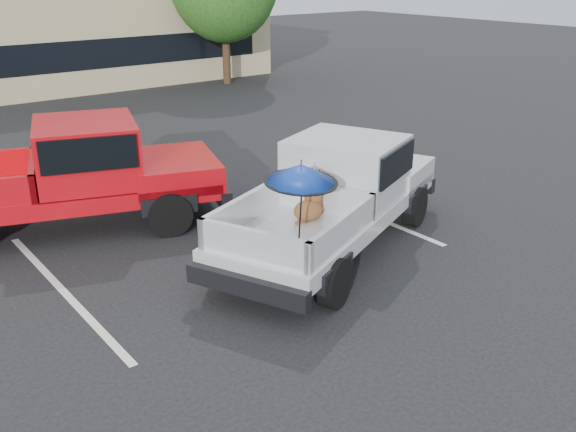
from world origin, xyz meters
The scene contains 6 objects.
ground centered at (0.00, 0.00, 0.00)m, with size 90.00×90.00×0.00m, color black.
stripe_left centered at (-3.00, 2.00, 0.00)m, with size 0.12×5.00×0.01m, color silver.
stripe_right centered at (3.00, 2.00, 0.00)m, with size 0.12×5.00×0.01m, color silver.
motel_building centered at (2.00, 20.99, 3.21)m, with size 20.40×8.40×6.30m.
silver_pickup centered at (1.61, 0.80, 1.05)m, with size 6.00×4.03×2.06m.
red_pickup centered at (-1.71, 4.37, 1.11)m, with size 6.49×3.95×2.02m.
Camera 1 is at (-5.62, -7.04, 4.70)m, focal length 40.00 mm.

